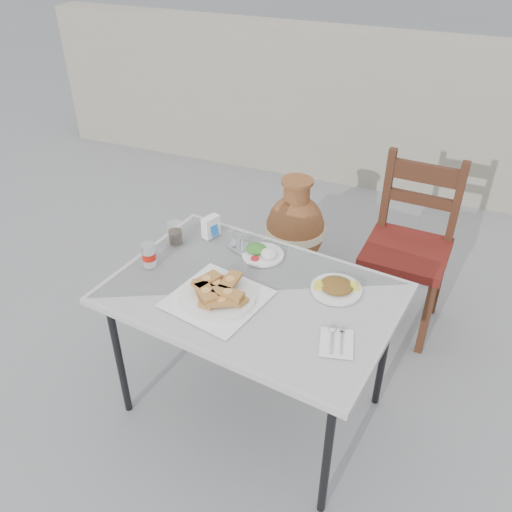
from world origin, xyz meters
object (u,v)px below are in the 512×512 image
at_px(salad_chopped_plate, 337,287).
at_px(condiment_caddy, 240,244).
at_px(terracotta_urn, 295,230).
at_px(soda_can, 149,255).
at_px(salad_rice_plate, 262,252).
at_px(chair, 408,246).
at_px(napkin_holder, 211,227).
at_px(cola_glass, 175,234).
at_px(cafe_table, 252,300).
at_px(pide_plate, 217,293).

distance_m(salad_chopped_plate, condiment_caddy, 0.50).
bearing_deg(condiment_caddy, terracotta_urn, 90.88).
height_order(salad_chopped_plate, soda_can, soda_can).
bearing_deg(salad_chopped_plate, salad_rice_plate, 162.36).
bearing_deg(condiment_caddy, chair, 43.19).
bearing_deg(napkin_holder, soda_can, -93.47).
bearing_deg(terracotta_urn, chair, -17.27).
distance_m(cola_glass, condiment_caddy, 0.31).
relative_size(cafe_table, salad_chopped_plate, 5.95).
xyz_separation_m(salad_rice_plate, salad_chopped_plate, (0.37, -0.12, 0.00)).
bearing_deg(chair, soda_can, -134.15).
xyz_separation_m(pide_plate, cola_glass, (-0.36, 0.30, 0.01)).
xyz_separation_m(salad_rice_plate, soda_can, (-0.43, -0.25, 0.04)).
height_order(salad_chopped_plate, chair, chair).
height_order(napkin_holder, terracotta_urn, napkin_holder).
bearing_deg(salad_chopped_plate, napkin_holder, 164.62).
relative_size(cola_glass, napkin_holder, 0.99).
xyz_separation_m(salad_rice_plate, napkin_holder, (-0.28, 0.06, 0.03)).
relative_size(salad_chopped_plate, soda_can, 1.92).
height_order(pide_plate, soda_can, soda_can).
bearing_deg(terracotta_urn, soda_can, -104.82).
height_order(napkin_holder, chair, chair).
height_order(soda_can, condiment_caddy, soda_can).
height_order(cafe_table, pide_plate, pide_plate).
relative_size(soda_can, terracotta_urn, 0.17).
xyz_separation_m(salad_chopped_plate, terracotta_urn, (-0.50, 1.00, -0.42)).
xyz_separation_m(napkin_holder, condiment_caddy, (0.17, -0.05, -0.03)).
bearing_deg(salad_rice_plate, salad_chopped_plate, -17.64).
bearing_deg(salad_chopped_plate, pide_plate, -151.28).
distance_m(cola_glass, terracotta_urn, 1.07).
xyz_separation_m(soda_can, cola_glass, (0.01, 0.21, -0.01)).
distance_m(pide_plate, salad_chopped_plate, 0.49).
relative_size(salad_rice_plate, soda_can, 1.72).
height_order(cafe_table, salad_chopped_plate, salad_chopped_plate).
xyz_separation_m(cafe_table, salad_chopped_plate, (0.32, 0.13, 0.07)).
xyz_separation_m(pide_plate, soda_can, (-0.37, 0.10, 0.02)).
relative_size(napkin_holder, condiment_caddy, 0.79).
bearing_deg(condiment_caddy, salad_rice_plate, -8.04).
bearing_deg(soda_can, chair, 42.46).
bearing_deg(pide_plate, chair, 58.22).
distance_m(cola_glass, chair, 1.24).
distance_m(cafe_table, pide_plate, 0.17).
xyz_separation_m(pide_plate, chair, (0.63, 1.01, -0.24)).
relative_size(pide_plate, soda_can, 3.79).
xyz_separation_m(salad_chopped_plate, napkin_holder, (-0.66, 0.18, 0.03)).
bearing_deg(soda_can, condiment_caddy, 40.80).
relative_size(pide_plate, salad_chopped_plate, 1.98).
bearing_deg(salad_chopped_plate, soda_can, -170.37).
relative_size(pide_plate, napkin_holder, 4.10).
bearing_deg(soda_can, salad_chopped_plate, 9.63).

